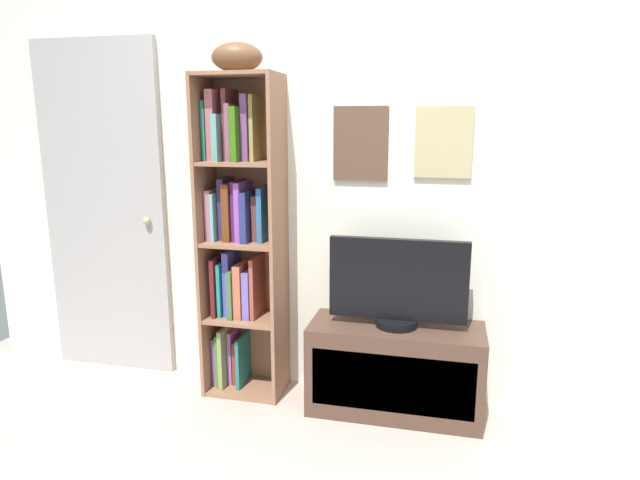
{
  "coord_description": "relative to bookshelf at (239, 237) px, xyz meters",
  "views": [
    {
      "loc": [
        0.48,
        -1.82,
        1.53
      ],
      "look_at": [
        -0.15,
        0.85,
        0.95
      ],
      "focal_mm": 30.49,
      "sensor_mm": 36.0,
      "label": 1
    }
  ],
  "objects": [
    {
      "name": "bookshelf",
      "position": [
        0.0,
        0.0,
        0.0
      ],
      "size": [
        0.45,
        0.3,
        1.79
      ],
      "color": "#8E6147",
      "rests_on": "ground"
    },
    {
      "name": "back_wall",
      "position": [
        0.65,
        0.14,
        0.38
      ],
      "size": [
        4.8,
        0.08,
        2.58
      ],
      "color": "silver",
      "rests_on": "ground"
    },
    {
      "name": "football",
      "position": [
        0.03,
        -0.03,
        0.96
      ],
      "size": [
        0.29,
        0.2,
        0.15
      ],
      "primitive_type": "ellipsoid",
      "rotation": [
        0.0,
        0.0,
        0.2
      ],
      "color": "brown",
      "rests_on": "bookshelf"
    },
    {
      "name": "door",
      "position": [
        -0.91,
        0.09,
        0.1
      ],
      "size": [
        0.8,
        0.09,
        2.02
      ],
      "color": "#A4A1A0",
      "rests_on": "ground"
    },
    {
      "name": "television",
      "position": [
        0.9,
        -0.07,
        -0.19
      ],
      "size": [
        0.72,
        0.22,
        0.47
      ],
      "color": "black",
      "rests_on": "tv_stand"
    },
    {
      "name": "tv_stand",
      "position": [
        0.9,
        -0.07,
        -0.67
      ],
      "size": [
        0.92,
        0.37,
        0.49
      ],
      "color": "#4C3328",
      "rests_on": "ground"
    }
  ]
}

